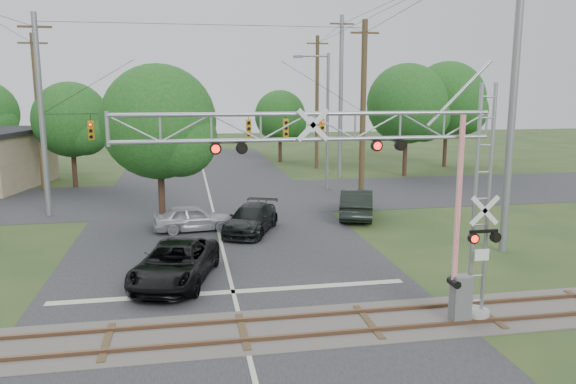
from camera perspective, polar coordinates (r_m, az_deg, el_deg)
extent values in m
plane|color=#253C1C|center=(15.92, -3.81, -17.02)|extent=(160.00, 160.00, 0.00)
cube|color=#242427|center=(25.18, -6.48, -6.53)|extent=(14.00, 90.00, 0.02)
cube|color=#242427|center=(38.77, -7.95, -0.54)|extent=(90.00, 12.00, 0.02)
cube|color=#524D47|center=(17.70, -4.59, -14.01)|extent=(90.00, 3.20, 0.05)
cube|color=brown|center=(17.02, -4.34, -14.79)|extent=(90.00, 0.12, 0.14)
cube|color=brown|center=(18.32, -4.83, -12.88)|extent=(90.00, 0.12, 0.14)
cylinder|color=gray|center=(19.52, 18.41, -11.70)|extent=(0.94, 0.94, 0.31)
cube|color=silver|center=(18.56, 19.10, -6.06)|extent=(0.47, 0.03, 0.37)
cube|color=slate|center=(18.84, 17.13, -10.39)|extent=(0.57, 0.47, 1.57)
cube|color=red|center=(17.86, 16.93, -0.87)|extent=(0.15, 0.09, 5.22)
cylinder|color=gray|center=(34.99, -23.74, 6.98)|extent=(0.32, 0.32, 11.50)
cylinder|color=#4A3422|center=(35.82, 7.62, 7.82)|extent=(0.36, 0.36, 11.50)
cylinder|color=black|center=(34.10, -7.89, 7.96)|extent=(19.00, 0.03, 0.03)
cube|color=orange|center=(34.53, -19.35, 5.92)|extent=(0.30, 0.30, 1.10)
cube|color=orange|center=(34.25, -15.56, 6.10)|extent=(0.30, 0.30, 1.10)
cube|color=orange|center=(34.13, -11.71, 6.25)|extent=(0.30, 0.30, 1.10)
cube|color=orange|center=(34.16, -7.85, 6.37)|extent=(0.30, 0.30, 1.10)
cube|color=orange|center=(34.34, -4.02, 6.46)|extent=(0.30, 0.30, 1.10)
cube|color=orange|center=(34.67, -0.24, 6.53)|extent=(0.30, 0.30, 1.10)
cube|color=orange|center=(35.14, 3.46, 6.56)|extent=(0.30, 0.30, 1.10)
imported|color=black|center=(22.06, -11.40, -7.10)|extent=(3.85, 5.97, 1.53)
imported|color=black|center=(29.06, -3.75, -2.75)|extent=(3.74, 5.28, 1.42)
imported|color=#9DA0A5|center=(29.72, -9.60, -2.59)|extent=(4.27, 2.07, 1.41)
imported|color=black|center=(32.61, 6.97, -1.11)|extent=(3.26, 5.41, 1.68)
cylinder|color=gray|center=(40.93, 4.03, 7.03)|extent=(0.22, 0.22, 9.82)
cylinder|color=gray|center=(40.67, 2.59, 13.63)|extent=(2.18, 0.13, 0.13)
cube|color=slate|center=(40.43, 1.04, 13.58)|extent=(0.65, 0.27, 0.16)
cylinder|color=#4A3422|center=(44.42, -24.04, 7.31)|extent=(0.34, 0.34, 11.19)
cube|color=#4A3422|center=(44.49, -24.52, 13.61)|extent=(2.00, 0.12, 0.12)
cylinder|color=gray|center=(46.95, 5.37, 9.49)|extent=(0.34, 0.34, 13.17)
cube|color=#4A3422|center=(47.22, 5.50, 16.65)|extent=(2.00, 0.12, 0.12)
cylinder|color=gray|center=(26.64, 21.93, 9.08)|extent=(0.34, 0.34, 14.09)
cylinder|color=#4A3422|center=(52.17, 2.96, 9.00)|extent=(0.34, 0.34, 12.05)
cube|color=#4A3422|center=(52.31, 3.02, 14.84)|extent=(2.00, 0.12, 0.12)
cylinder|color=#39241A|center=(45.20, -20.91, 2.73)|extent=(0.36, 0.36, 3.61)
sphere|color=#144917|center=(44.92, -21.18, 6.88)|extent=(5.57, 5.57, 5.57)
cylinder|color=#39241A|center=(31.35, -12.74, 0.37)|extent=(0.36, 0.36, 3.97)
sphere|color=#144917|center=(30.94, -13.01, 6.96)|extent=(6.14, 6.14, 6.14)
cylinder|color=#39241A|center=(57.04, -0.81, 4.74)|extent=(0.36, 0.36, 3.31)
sphere|color=#144917|center=(56.82, -0.82, 7.76)|extent=(5.11, 5.11, 5.11)
cylinder|color=#39241A|center=(48.77, 11.81, 4.15)|extent=(0.36, 0.36, 4.33)
sphere|color=#144917|center=(48.51, 11.98, 8.77)|extent=(6.69, 6.69, 6.69)
cylinder|color=#39241A|center=(55.45, 15.68, 4.82)|extent=(0.36, 0.36, 4.53)
sphere|color=#144917|center=(55.23, 15.89, 9.07)|extent=(6.99, 6.99, 6.99)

